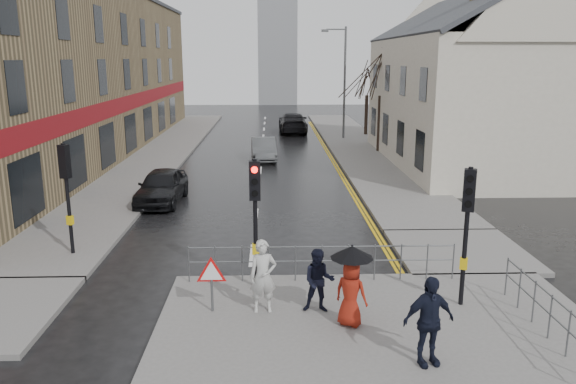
{
  "coord_description": "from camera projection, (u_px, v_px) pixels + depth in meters",
  "views": [
    {
      "loc": [
        0.62,
        -13.51,
        5.99
      ],
      "look_at": [
        1.15,
        4.02,
        1.77
      ],
      "focal_mm": 35.0,
      "sensor_mm": 36.0,
      "label": 1
    }
  ],
  "objects": [
    {
      "name": "warning_sign",
      "position": [
        211.0,
        275.0,
        13.07
      ],
      "size": [
        0.8,
        0.07,
        1.35
      ],
      "color": "#595B5E",
      "rests_on": "near_pavement"
    },
    {
      "name": "right_pavement",
      "position": [
        356.0,
        145.0,
        38.98
      ],
      "size": [
        4.0,
        40.0,
        0.14
      ],
      "primitive_type": "cube",
      "color": "#605E5B",
      "rests_on": "ground"
    },
    {
      "name": "tree_far",
      "position": [
        367.0,
        78.0,
        42.86
      ],
      "size": [
        2.4,
        2.4,
        5.64
      ],
      "color": "#30231B",
      "rests_on": "right_pavement"
    },
    {
      "name": "street_lamp",
      "position": [
        342.0,
        75.0,
        40.79
      ],
      "size": [
        1.83,
        0.25,
        8.0
      ],
      "color": "#595B5E",
      "rests_on": "right_pavement"
    },
    {
      "name": "guard_railing_side",
      "position": [
        551.0,
        308.0,
        11.83
      ],
      "size": [
        0.04,
        4.54,
        1.0
      ],
      "color": "#595B5E",
      "rests_on": "near_pavement"
    },
    {
      "name": "car_parked",
      "position": [
        162.0,
        186.0,
        23.55
      ],
      "size": [
        1.88,
        4.28,
        1.43
      ],
      "primitive_type": "imported",
      "rotation": [
        0.0,
        0.0,
        -0.05
      ],
      "color": "black",
      "rests_on": "ground"
    },
    {
      "name": "church_tower",
      "position": [
        277.0,
        34.0,
        72.7
      ],
      "size": [
        5.0,
        5.0,
        18.0
      ],
      "primitive_type": "cube",
      "color": "gray",
      "rests_on": "ground"
    },
    {
      "name": "car_mid",
      "position": [
        264.0,
        149.0,
        33.42
      ],
      "size": [
        1.63,
        4.09,
        1.32
      ],
      "primitive_type": "imported",
      "rotation": [
        0.0,
        0.0,
        0.06
      ],
      "color": "#47494C",
      "rests_on": "ground"
    },
    {
      "name": "pedestrian_with_umbrella",
      "position": [
        351.0,
        280.0,
        12.35
      ],
      "size": [
        0.96,
        0.96,
        1.86
      ],
      "color": "maroon",
      "rests_on": "near_pavement"
    },
    {
      "name": "pavement_bridge_right",
      "position": [
        459.0,
        251.0,
        17.59
      ],
      "size": [
        4.0,
        4.2,
        0.14
      ],
      "primitive_type": "cube",
      "color": "#605E5B",
      "rests_on": "ground"
    },
    {
      "name": "car_far",
      "position": [
        293.0,
        123.0,
        45.74
      ],
      "size": [
        2.27,
        5.55,
        1.61
      ],
      "primitive_type": "imported",
      "rotation": [
        0.0,
        0.0,
        3.14
      ],
      "color": "black",
      "rests_on": "ground"
    },
    {
      "name": "pedestrian_a",
      "position": [
        263.0,
        276.0,
        13.09
      ],
      "size": [
        0.67,
        0.48,
        1.75
      ],
      "primitive_type": "imported",
      "rotation": [
        0.0,
        0.0,
        0.09
      ],
      "color": "#B6B6B2",
      "rests_on": "near_pavement"
    },
    {
      "name": "traffic_signal_near_right",
      "position": [
        468.0,
        212.0,
        13.11
      ],
      "size": [
        0.34,
        0.33,
        3.4
      ],
      "color": "black",
      "rests_on": "near_pavement"
    },
    {
      "name": "guard_railing_front",
      "position": [
        322.0,
        255.0,
        14.95
      ],
      "size": [
        7.14,
        0.04,
        1.0
      ],
      "color": "#595B5E",
      "rests_on": "near_pavement"
    },
    {
      "name": "pedestrian_b",
      "position": [
        319.0,
        281.0,
        13.1
      ],
      "size": [
        0.79,
        0.63,
        1.53
      ],
      "primitive_type": "imported",
      "rotation": [
        0.0,
        0.0,
        -0.08
      ],
      "color": "black",
      "rests_on": "near_pavement"
    },
    {
      "name": "pedestrian_d",
      "position": [
        429.0,
        321.0,
        10.8
      ],
      "size": [
        1.14,
        0.68,
        1.81
      ],
      "primitive_type": "imported",
      "rotation": [
        0.0,
        0.0,
        0.24
      ],
      "color": "black",
      "rests_on": "near_pavement"
    },
    {
      "name": "building_left_terrace",
      "position": [
        65.0,
        74.0,
        34.37
      ],
      "size": [
        8.0,
        42.0,
        10.0
      ],
      "primitive_type": "cube",
      "color": "#88734E",
      "rests_on": "ground"
    },
    {
      "name": "ground",
      "position": [
        248.0,
        295.0,
        14.51
      ],
      "size": [
        120.0,
        120.0,
        0.0
      ],
      "primitive_type": "plane",
      "color": "black",
      "rests_on": "ground"
    },
    {
      "name": "left_pavement",
      "position": [
        163.0,
        150.0,
        36.65
      ],
      "size": [
        4.0,
        44.0,
        0.14
      ],
      "primitive_type": "cube",
      "color": "#605E5B",
      "rests_on": "ground"
    },
    {
      "name": "building_right_cream",
      "position": [
        475.0,
        80.0,
        31.23
      ],
      "size": [
        9.0,
        16.4,
        10.1
      ],
      "color": "beige",
      "rests_on": "ground"
    },
    {
      "name": "traffic_signal_near_left",
      "position": [
        255.0,
        201.0,
        14.13
      ],
      "size": [
        0.28,
        0.27,
        3.4
      ],
      "color": "black",
      "rests_on": "near_pavement"
    },
    {
      "name": "near_pavement",
      "position": [
        392.0,
        362.0,
        11.18
      ],
      "size": [
        10.0,
        9.0,
        0.14
      ],
      "primitive_type": "cube",
      "color": "#605E5B",
      "rests_on": "ground"
    },
    {
      "name": "tree_near",
      "position": [
        381.0,
        71.0,
        34.9
      ],
      "size": [
        2.4,
        2.4,
        6.58
      ],
      "color": "#30231B",
      "rests_on": "right_pavement"
    },
    {
      "name": "traffic_signal_far_left",
      "position": [
        66.0,
        179.0,
        16.69
      ],
      "size": [
        0.34,
        0.33,
        3.4
      ],
      "color": "black",
      "rests_on": "left_pavement"
    }
  ]
}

